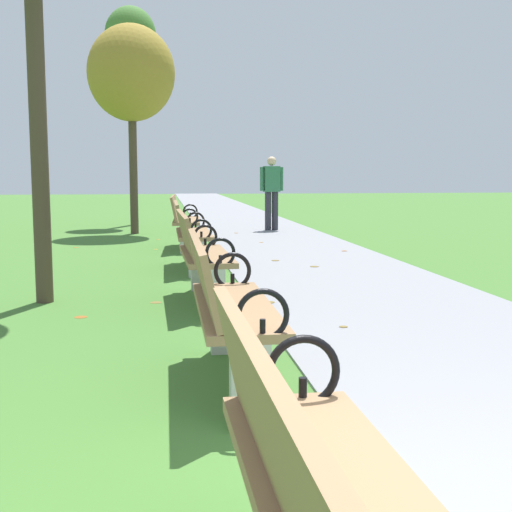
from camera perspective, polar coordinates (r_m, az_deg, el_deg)
name	(u,v)px	position (r m, az deg, el deg)	size (l,w,h in m)	color
paved_walkway	(235,217)	(19.72, -1.76, 3.32)	(2.54, 44.00, 0.02)	gray
park_bench_1	(326,508)	(1.74, 5.92, -20.38)	(0.49, 1.61, 0.90)	#93704C
park_bench_2	(226,307)	(4.08, -2.53, -4.29)	(0.48, 1.60, 0.90)	#93704C
park_bench_3	(201,255)	(6.66, -4.70, 0.11)	(0.50, 1.61, 0.90)	#93704C
park_bench_4	(190,233)	(9.08, -5.60, 1.94)	(0.48, 1.60, 0.90)	#93704C
park_bench_5	(183,220)	(11.55, -6.14, 3.02)	(0.55, 1.62, 0.90)	#93704C
tree_2	(131,74)	(14.69, -10.47, 14.85)	(1.80, 1.80, 4.33)	#4C3D2D
tree_3	(131,41)	(17.29, -10.53, 17.36)	(1.22, 1.22, 5.24)	#4C3D2D
pedestrian_walking	(272,189)	(14.98, 1.32, 5.66)	(0.53, 0.26, 1.62)	#2D2D38
scattered_leaves	(227,270)	(8.92, -2.47, -1.17)	(4.52, 12.30, 0.02)	brown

